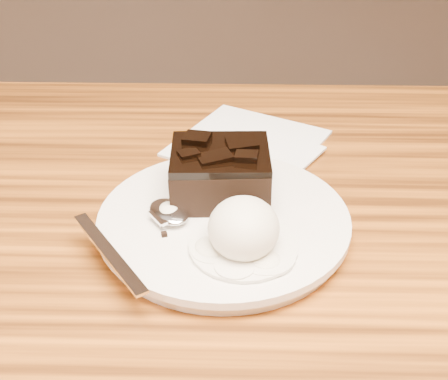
{
  "coord_description": "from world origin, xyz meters",
  "views": [
    {
      "loc": [
        0.05,
        -0.4,
        1.09
      ],
      "look_at": [
        0.04,
        0.06,
        0.79
      ],
      "focal_mm": 48.06,
      "sensor_mm": 36.0,
      "label": 1
    }
  ],
  "objects_px": {
    "ice_cream_scoop": "(244,228)",
    "napkin": "(248,142)",
    "brownie": "(220,176)",
    "spoon": "(169,213)",
    "plate": "(224,224)"
  },
  "relations": [
    {
      "from": "brownie",
      "to": "spoon",
      "type": "distance_m",
      "value": 0.06
    },
    {
      "from": "spoon",
      "to": "napkin",
      "type": "distance_m",
      "value": 0.19
    },
    {
      "from": "plate",
      "to": "brownie",
      "type": "relative_size",
      "value": 2.54
    },
    {
      "from": "brownie",
      "to": "ice_cream_scoop",
      "type": "bearing_deg",
      "value": -75.18
    },
    {
      "from": "napkin",
      "to": "spoon",
      "type": "bearing_deg",
      "value": -112.54
    },
    {
      "from": "ice_cream_scoop",
      "to": "napkin",
      "type": "distance_m",
      "value": 0.22
    },
    {
      "from": "ice_cream_scoop",
      "to": "plate",
      "type": "bearing_deg",
      "value": 110.23
    },
    {
      "from": "plate",
      "to": "brownie",
      "type": "distance_m",
      "value": 0.05
    },
    {
      "from": "brownie",
      "to": "spoon",
      "type": "relative_size",
      "value": 0.5
    },
    {
      "from": "brownie",
      "to": "napkin",
      "type": "relative_size",
      "value": 0.6
    },
    {
      "from": "plate",
      "to": "spoon",
      "type": "xyz_separation_m",
      "value": [
        -0.05,
        -0.01,
        0.01
      ]
    },
    {
      "from": "ice_cream_scoop",
      "to": "napkin",
      "type": "relative_size",
      "value": 0.42
    },
    {
      "from": "ice_cream_scoop",
      "to": "spoon",
      "type": "xyz_separation_m",
      "value": [
        -0.07,
        0.04,
        -0.02
      ]
    },
    {
      "from": "brownie",
      "to": "ice_cream_scoop",
      "type": "xyz_separation_m",
      "value": [
        0.02,
        -0.08,
        -0.0
      ]
    },
    {
      "from": "brownie",
      "to": "napkin",
      "type": "xyz_separation_m",
      "value": [
        0.03,
        0.14,
        -0.04
      ]
    }
  ]
}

